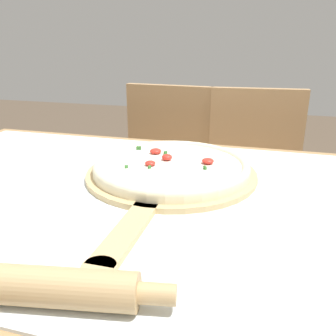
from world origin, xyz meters
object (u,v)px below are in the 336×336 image
object	(u,v)px
pizza_peel	(169,177)
rolling_pin	(11,284)
pizza	(171,166)
chair_left	(162,175)
chair_right	(252,184)

from	to	relation	value
pizza_peel	rolling_pin	distance (m)	0.45
pizza	rolling_pin	bearing A→B (deg)	-99.50
chair_left	chair_right	world-z (taller)	same
rolling_pin	chair_left	distance (m)	1.14
pizza	chair_right	distance (m)	0.71
pizza	chair_left	xyz separation A→B (m)	(-0.21, 0.63, -0.28)
pizza	chair_right	size ratio (longest dim) A/B	0.41
rolling_pin	pizza_peel	bearing A→B (deg)	80.04
rolling_pin	chair_left	size ratio (longest dim) A/B	0.45
rolling_pin	chair_right	world-z (taller)	chair_right
pizza_peel	chair_right	size ratio (longest dim) A/B	0.68
rolling_pin	chair_right	bearing A→B (deg)	76.97
pizza_peel	pizza	xyz separation A→B (m)	(-0.00, 0.02, 0.02)
pizza_peel	pizza	distance (m)	0.03
pizza	rolling_pin	world-z (taller)	rolling_pin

